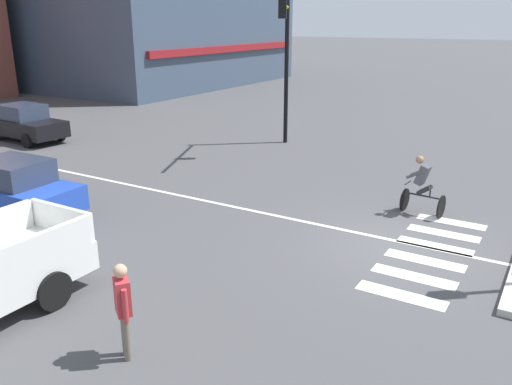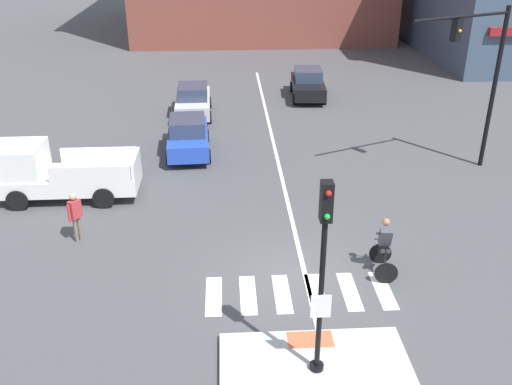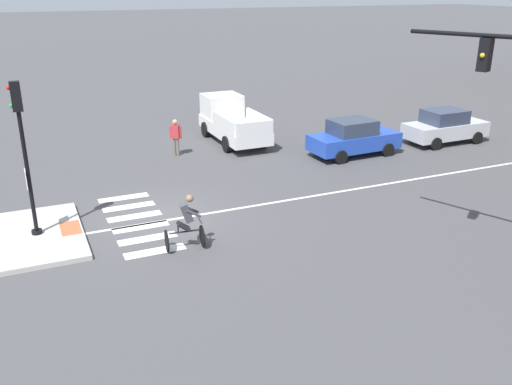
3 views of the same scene
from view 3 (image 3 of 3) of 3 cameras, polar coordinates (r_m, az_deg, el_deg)
ground_plane at (r=18.72m, az=-9.88°, el=-2.60°), size 300.00×300.00×0.00m
traffic_island at (r=18.29m, az=-21.58°, el=-4.15°), size 4.37×2.66×0.15m
tactile_pad_front at (r=18.28m, az=-18.57°, el=-3.48°), size 1.10×0.60×0.01m
signal_pole at (r=17.35m, az=-22.85°, el=4.48°), size 0.44×0.38×4.64m
crosswalk_stripe_a at (r=20.72m, az=-13.50°, el=-0.52°), size 0.44×1.80×0.01m
crosswalk_stripe_b at (r=19.86m, az=-12.98°, el=-1.42°), size 0.44×1.80×0.01m
crosswalk_stripe_c at (r=19.00m, az=-12.42°, el=-2.41°), size 0.44×1.80×0.01m
crosswalk_stripe_d at (r=18.15m, az=-11.80°, el=-3.49°), size 0.44×1.80×0.01m
crosswalk_stripe_e at (r=17.32m, az=-11.12°, el=-4.67°), size 0.44×1.80×0.01m
crosswalk_stripe_f at (r=16.49m, az=-10.37°, el=-5.97°), size 0.44×1.80×0.01m
lane_centre_line at (r=22.76m, az=15.45°, el=1.23°), size 0.14×28.00×0.01m
car_silver_westbound_distant at (r=28.51m, az=18.90°, el=6.46°), size 1.90×4.13×1.64m
car_blue_westbound_far at (r=25.35m, az=10.03°, el=5.57°), size 1.99×4.17×1.64m
pickup_truck_white_cross_left at (r=27.45m, az=-2.67°, el=7.40°), size 5.11×2.08×2.08m
cyclist at (r=16.15m, az=-7.22°, el=-2.97°), size 0.76×1.15×1.68m
pedestrian_at_curb_left at (r=25.12m, az=-8.29°, el=5.93°), size 0.39×0.46×1.67m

